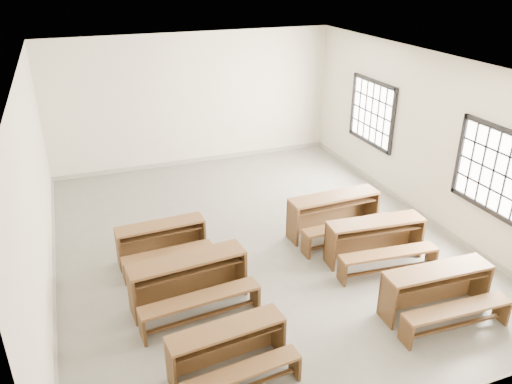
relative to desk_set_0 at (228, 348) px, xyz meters
name	(u,v)px	position (x,y,z in m)	size (l,w,h in m)	color
room	(261,129)	(1.54, 2.87, 1.76)	(8.50, 8.50, 3.20)	slate
desk_set_0	(228,348)	(0.00, 0.00, 0.00)	(1.54, 0.89, 0.66)	brown
desk_set_1	(190,279)	(-0.11, 1.49, 0.07)	(1.79, 1.04, 0.78)	brown
desk_set_2	(162,240)	(-0.26, 2.87, 0.00)	(1.52, 0.84, 0.67)	brown
desk_set_3	(438,289)	(3.17, 0.04, 0.04)	(1.65, 0.91, 0.73)	brown
desk_set_4	(376,238)	(3.12, 1.56, 0.05)	(1.73, 1.01, 0.75)	brown
desk_set_5	(335,212)	(2.92, 2.61, 0.07)	(1.77, 0.96, 0.78)	brown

